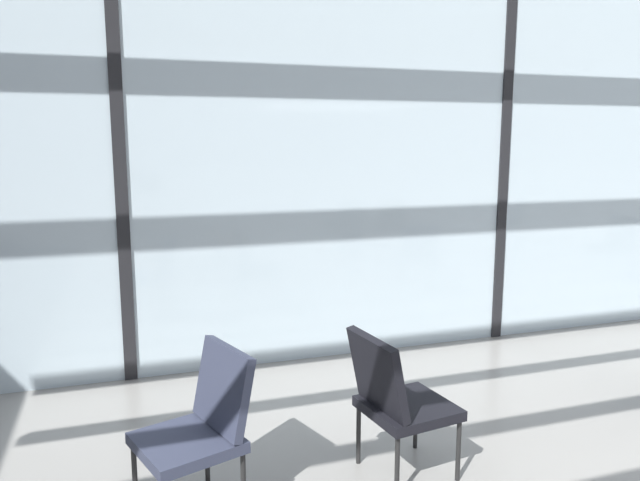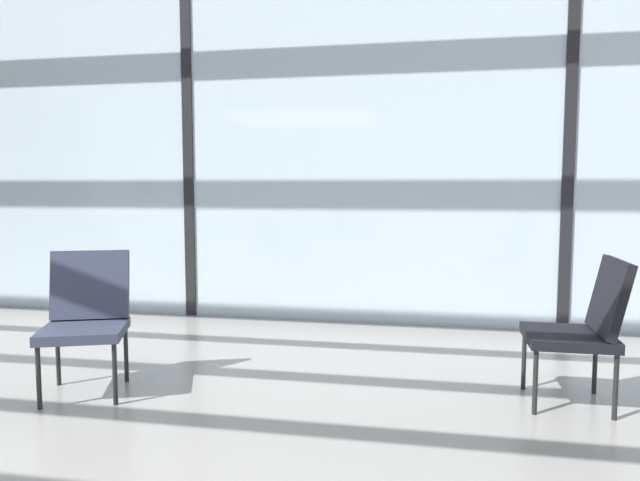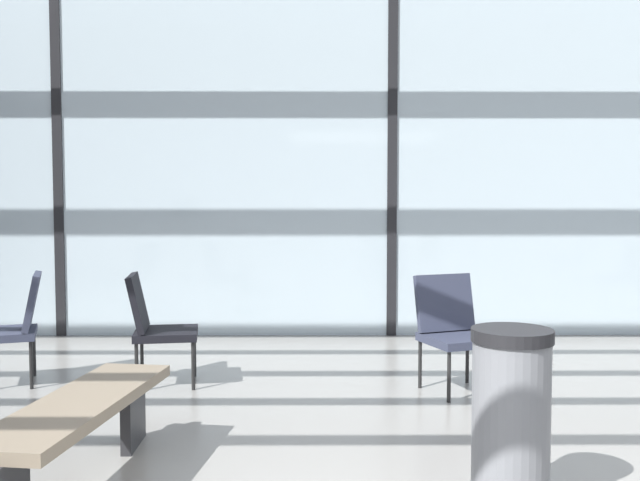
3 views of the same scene
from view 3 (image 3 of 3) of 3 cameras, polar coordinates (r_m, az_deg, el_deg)
The scene contains 9 objects.
glass_curtain_wall at distance 7.70m, azimuth 5.67°, elevation 5.70°, with size 14.00×0.08×3.55m, color silver.
window_mullion_0 at distance 8.12m, azimuth -19.85°, elevation 5.40°, with size 0.10×0.12×3.55m, color black.
window_mullion_1 at distance 7.70m, azimuth 5.67°, elevation 5.70°, with size 0.10×0.12×3.55m, color black.
parked_airplane at distance 12.48m, azimuth 9.35°, elevation 5.28°, with size 14.06×3.75×3.75m.
lounge_chair_0 at distance 6.19m, azimuth -22.89°, elevation -5.90°, with size 0.65×0.62×0.87m.
lounge_chair_1 at distance 5.83m, azimuth -12.90°, elevation -6.28°, with size 0.59×0.55×0.87m.
lounge_chair_5 at distance 5.63m, azimuth 10.42°, elevation -6.59°, with size 0.63×0.66×0.87m.
waiting_bench at distance 3.89m, azimuth -18.34°, elevation -13.29°, with size 0.60×1.69×0.47m.
trash_bin at distance 3.59m, azimuth 14.81°, elevation -13.48°, with size 0.38×0.38×0.86m.
Camera 3 is at (-0.80, -2.45, 1.47)m, focal length 40.62 mm.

